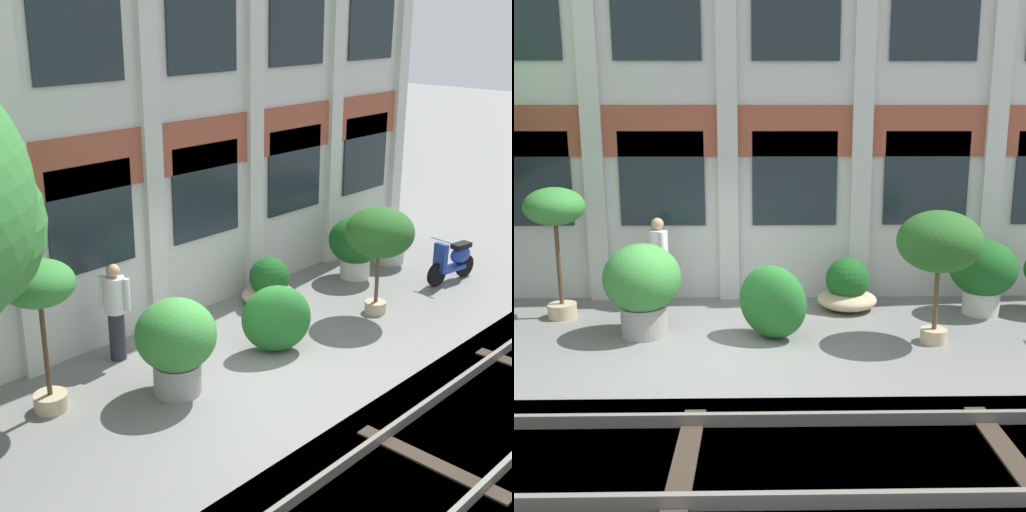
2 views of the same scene
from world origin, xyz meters
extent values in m
plane|color=slate|center=(0.00, 0.00, 0.00)|extent=(80.00, 80.00, 0.00)
cube|color=silver|center=(0.00, 2.84, 3.72)|extent=(14.45, 0.50, 7.44)
cube|color=#9E4C38|center=(0.00, 2.57, 3.10)|extent=(14.45, 0.06, 0.90)
cube|color=silver|center=(-2.41, 2.53, 3.72)|extent=(0.36, 0.16, 7.44)
cube|color=silver|center=(0.00, 2.53, 3.72)|extent=(0.36, 0.16, 7.44)
cube|color=silver|center=(2.41, 2.53, 3.72)|extent=(0.36, 0.16, 7.44)
cube|color=silver|center=(4.82, 2.53, 3.72)|extent=(0.36, 0.16, 7.44)
cube|color=silver|center=(7.23, 2.53, 3.72)|extent=(0.36, 0.16, 7.44)
cube|color=#1E282D|center=(-1.20, 2.56, 2.25)|extent=(1.54, 0.04, 1.70)
cube|color=#1E282D|center=(1.20, 2.56, 2.25)|extent=(1.54, 0.04, 1.70)
cube|color=#1E282D|center=(3.61, 2.56, 2.25)|extent=(1.54, 0.04, 1.70)
cube|color=#1E282D|center=(6.02, 2.56, 2.25)|extent=(1.54, 0.04, 1.70)
cube|color=#1E282D|center=(-1.20, 2.56, 5.15)|extent=(1.54, 0.04, 1.70)
cube|color=#1E282D|center=(1.20, 2.56, 5.15)|extent=(1.54, 0.04, 1.70)
cube|color=#1E282D|center=(3.61, 2.56, 5.15)|extent=(1.54, 0.04, 1.70)
cube|color=#1E282D|center=(6.02, 2.56, 5.15)|extent=(1.54, 0.04, 1.70)
cube|color=#5B5449|center=(0.00, -3.08, -0.14)|extent=(22.45, 2.80, 0.28)
cube|color=slate|center=(0.00, -3.80, 0.07)|extent=(22.45, 0.07, 0.15)
cube|color=slate|center=(0.00, -2.36, 0.07)|extent=(22.45, 0.07, 0.15)
cube|color=#382D23|center=(-0.19, -3.08, 0.01)|extent=(0.24, 2.10, 0.03)
cylinder|color=beige|center=(5.69, 1.56, 0.21)|extent=(0.71, 0.71, 0.42)
ellipsoid|color=#236B28|center=(5.69, 1.56, 0.76)|extent=(1.06, 1.06, 0.80)
ellipsoid|color=tan|center=(2.11, 1.84, 0.17)|extent=(1.06, 1.06, 0.34)
sphere|color=#19561E|center=(2.11, 1.84, 0.54)|extent=(0.77, 0.77, 0.77)
cylinder|color=gray|center=(-1.24, 0.54, 0.24)|extent=(0.71, 0.71, 0.47)
ellipsoid|color=#388438|center=(-1.24, 0.54, 0.92)|extent=(1.19, 1.19, 1.06)
cylinder|color=tan|center=(-2.80, 1.45, 0.12)|extent=(0.48, 0.48, 0.24)
cylinder|color=#4C3826|center=(-2.80, 1.45, 1.01)|extent=(0.07, 0.07, 1.54)
ellipsoid|color=#388438|center=(-2.80, 1.45, 1.91)|extent=(0.99, 0.99, 0.62)
cylinder|color=tan|center=(3.18, 0.14, 0.11)|extent=(0.40, 0.40, 0.21)
cylinder|color=brown|center=(3.18, 0.14, 0.79)|extent=(0.07, 0.07, 1.16)
ellipsoid|color=#286023|center=(3.18, 0.14, 1.56)|extent=(1.24, 1.24, 0.90)
cylinder|color=beige|center=(4.40, 1.52, 0.20)|extent=(0.62, 0.62, 0.40)
ellipsoid|color=#19561E|center=(4.40, 1.52, 0.81)|extent=(1.13, 1.13, 0.97)
cylinder|color=black|center=(5.14, 0.03, 0.24)|extent=(0.49, 0.16, 0.48)
cylinder|color=black|center=(6.03, -0.11, 0.24)|extent=(0.49, 0.16, 0.48)
cube|color=navy|center=(5.59, -0.04, 0.28)|extent=(0.71, 0.34, 0.08)
ellipsoid|color=navy|center=(5.85, -0.08, 0.52)|extent=(0.59, 0.34, 0.36)
cube|color=black|center=(5.85, -0.08, 0.72)|extent=(0.47, 0.29, 0.10)
cube|color=navy|center=(5.22, 0.02, 0.58)|extent=(0.16, 0.30, 0.60)
cylinder|color=#B7B7BF|center=(5.20, 0.02, 0.96)|extent=(0.11, 0.50, 0.03)
cylinder|color=#282833|center=(-1.23, 2.04, 0.41)|extent=(0.26, 0.26, 0.81)
cylinder|color=silver|center=(-1.23, 2.04, 1.11)|extent=(0.34, 0.34, 0.59)
sphere|color=tan|center=(-1.23, 2.04, 1.51)|extent=(0.22, 0.22, 0.22)
cylinder|color=silver|center=(-1.33, 2.24, 1.14)|extent=(0.09, 0.09, 0.53)
cylinder|color=silver|center=(-1.13, 1.84, 1.14)|extent=(0.09, 0.09, 0.53)
ellipsoid|color=#236B28|center=(0.75, 0.41, 0.57)|extent=(1.34, 1.24, 1.14)
camera|label=1|loc=(-7.09, -6.73, 5.36)|focal=50.00mm
camera|label=2|loc=(0.54, -8.35, 3.25)|focal=42.00mm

